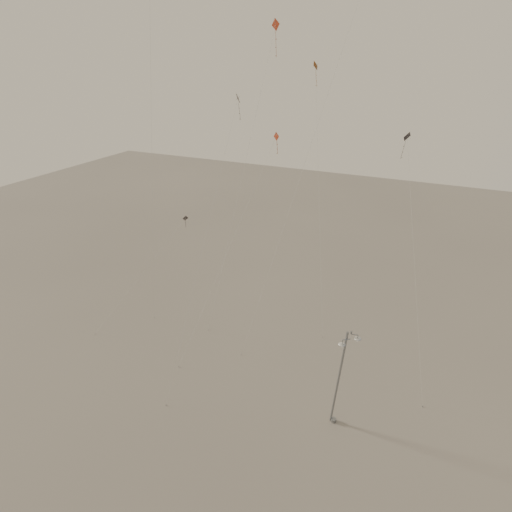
% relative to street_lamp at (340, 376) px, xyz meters
% --- Properties ---
extents(ground, '(160.00, 160.00, 0.00)m').
position_rel_street_lamp_xyz_m(ground, '(-7.86, -1.46, -4.97)').
color(ground, gray).
rests_on(ground, ground).
extents(street_lamp, '(1.59, 0.94, 9.32)m').
position_rel_street_lamp_xyz_m(street_lamp, '(0.00, 0.00, 0.00)').
color(street_lamp, gray).
rests_on(street_lamp, ground).
extents(kite_0, '(1.00, 6.46, 37.74)m').
position_rel_street_lamp_xyz_m(kite_0, '(-22.74, 10.78, 24.43)').
color(kite_0, maroon).
rests_on(kite_0, ground).
extents(kite_1, '(0.92, 16.59, 23.98)m').
position_rel_street_lamp_xyz_m(kite_1, '(-14.22, 8.64, 13.73)').
color(kite_1, '#332C2B').
rests_on(kite_1, ground).
extents(kite_3, '(6.75, 8.59, 21.33)m').
position_rel_street_lamp_xyz_m(kite_3, '(-10.52, 6.65, 11.15)').
color(kite_3, maroon).
rests_on(kite_3, ground).
extents(kite_4, '(5.71, 8.50, 21.39)m').
position_rel_street_lamp_xyz_m(kite_4, '(2.19, 11.13, 11.62)').
color(kite_4, '#332C2B').
rests_on(kite_4, ground).
extents(kite_5, '(4.79, 7.17, 26.70)m').
position_rel_street_lamp_xyz_m(kite_5, '(-7.58, 15.69, 15.76)').
color(kite_5, brown).
rests_on(kite_5, ground).
extents(kite_6, '(8.16, 7.60, 12.41)m').
position_rel_street_lamp_xyz_m(kite_6, '(-20.87, 6.25, 3.93)').
color(kite_6, '#332C2B').
rests_on(kite_6, ground).
extents(kite_7, '(4.75, 7.96, 30.08)m').
position_rel_street_lamp_xyz_m(kite_7, '(-12.30, 12.75, 19.27)').
color(kite_7, maroon).
rests_on(kite_7, ground).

